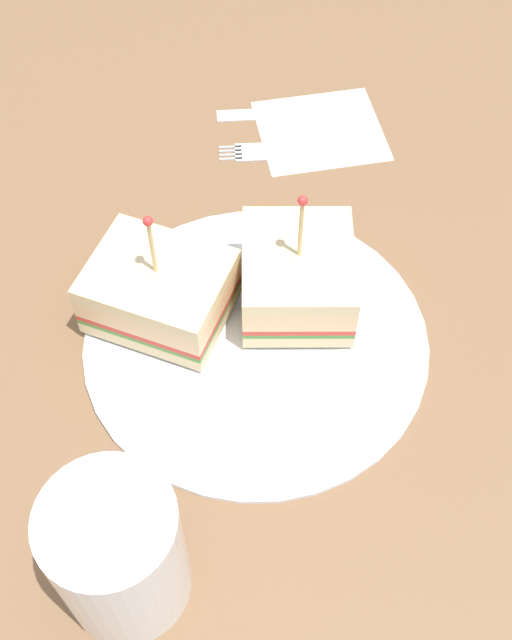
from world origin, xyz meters
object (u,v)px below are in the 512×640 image
object	(u,v)px
plate	(256,339)
sandwich_half_back	(159,291)
sandwich_half_front	(297,276)
fork	(276,151)
napkin	(320,130)
knife	(281,112)
drink_glass	(119,556)

from	to	relation	value
plate	sandwich_half_back	distance (cm)	7.91
sandwich_half_front	fork	size ratio (longest dim) A/B	0.86
sandwich_half_front	napkin	size ratio (longest dim) A/B	1.02
sandwich_half_front	knife	distance (cm)	21.89
sandwich_half_front	drink_glass	world-z (taller)	sandwich_half_front
drink_glass	napkin	distance (cm)	43.10
plate	sandwich_half_front	world-z (taller)	sandwich_half_front
fork	drink_glass	bearing A→B (deg)	147.98
napkin	fork	distance (cm)	4.93
sandwich_half_back	fork	xyz separation A→B (cm)	(14.29, -13.85, -3.06)
napkin	fork	bearing A→B (deg)	106.04
sandwich_half_back	napkin	bearing A→B (deg)	-49.90
knife	napkin	bearing A→B (deg)	-141.03
sandwich_half_back	drink_glass	xyz separation A→B (cm)	(-18.80, 6.85, 1.62)
plate	fork	size ratio (longest dim) A/B	1.95
drink_glass	knife	bearing A→B (deg)	-31.12
sandwich_half_front	fork	bearing A→B (deg)	-13.47
knife	sandwich_half_back	bearing A→B (deg)	139.92
sandwich_half_front	knife	bearing A→B (deg)	-15.98
plate	knife	distance (cm)	25.31
fork	sandwich_half_front	bearing A→B (deg)	166.53
napkin	knife	world-z (taller)	knife
sandwich_half_front	drink_glass	distance (cm)	23.91
sandwich_half_front	knife	xyz separation A→B (cm)	(20.82, -5.96, -3.17)
napkin	plate	bearing A→B (deg)	147.75
napkin	knife	xyz separation A→B (cm)	(3.28, 2.65, 0.10)
sandwich_half_back	fork	world-z (taller)	sandwich_half_back
drink_glass	knife	distance (cm)	44.33
plate	napkin	size ratio (longest dim) A/B	2.32
plate	sandwich_half_front	distance (cm)	5.53
sandwich_half_front	napkin	bearing A→B (deg)	-26.16
sandwich_half_back	napkin	size ratio (longest dim) A/B	1.14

